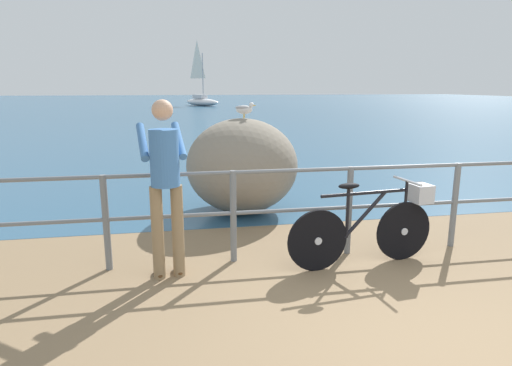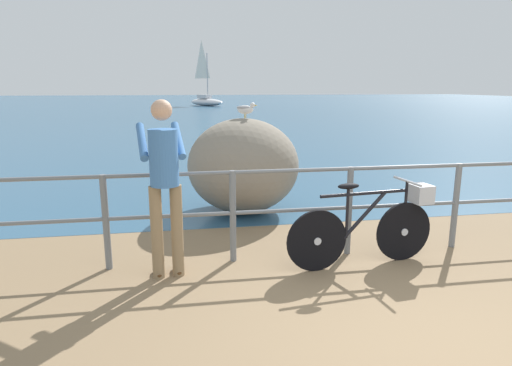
{
  "view_description": "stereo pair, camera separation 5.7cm",
  "coord_description": "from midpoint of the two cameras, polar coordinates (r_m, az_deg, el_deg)",
  "views": [
    {
      "loc": [
        -1.9,
        -2.54,
        1.9
      ],
      "look_at": [
        -1.01,
        2.43,
        0.79
      ],
      "focal_mm": 30.89,
      "sensor_mm": 36.0,
      "label": 1
    },
    {
      "loc": [
        -1.84,
        -2.55,
        1.9
      ],
      "look_at": [
        -1.01,
        2.43,
        0.79
      ],
      "focal_mm": 30.89,
      "sensor_mm": 36.0,
      "label": 2
    }
  ],
  "objects": [
    {
      "name": "sea_surface",
      "position": [
        50.81,
        -8.19,
        10.21
      ],
      "size": [
        120.0,
        90.0,
        0.01
      ],
      "primitive_type": "cube",
      "color": "#2D5675",
      "rests_on": "ground_plane"
    },
    {
      "name": "ground_plane",
      "position": [
        22.7,
        -5.46,
        7.49
      ],
      "size": [
        120.0,
        120.0,
        0.1
      ],
      "primitive_type": "cube",
      "color": "#846B4C"
    },
    {
      "name": "bicycle",
      "position": [
        4.92,
        14.8,
        -4.95
      ],
      "size": [
        1.69,
        0.48,
        0.92
      ],
      "rotation": [
        0.0,
        0.0,
        0.12
      ],
      "color": "black",
      "rests_on": "ground_plane"
    },
    {
      "name": "seagull",
      "position": [
        6.66,
        -1.77,
        9.59
      ],
      "size": [
        0.32,
        0.24,
        0.23
      ],
      "rotation": [
        0.0,
        0.0,
        5.72
      ],
      "color": "gold",
      "rests_on": "breakwater_boulder_main"
    },
    {
      "name": "breakwater_boulder_main",
      "position": [
        6.7,
        -2.05,
        2.26
      ],
      "size": [
        1.69,
        1.69,
        1.43
      ],
      "color": "gray",
      "rests_on": "ground"
    },
    {
      "name": "person_at_railing",
      "position": [
        4.39,
        -12.03,
        0.24
      ],
      "size": [
        0.51,
        0.66,
        1.78
      ],
      "rotation": [
        0.0,
        0.0,
        1.72
      ],
      "color": "#8C7251",
      "rests_on": "ground_plane"
    },
    {
      "name": "sailboat",
      "position": [
        43.48,
        -7.1,
        10.81
      ],
      "size": [
        3.7,
        4.29,
        6.16
      ],
      "rotation": [
        0.0,
        0.0,
        5.36
      ],
      "color": "white",
      "rests_on": "sea_surface"
    },
    {
      "name": "promenade_railing",
      "position": [
        5.1,
        11.69,
        -2.19
      ],
      "size": [
        8.05,
        0.07,
        1.02
      ],
      "color": "slate",
      "rests_on": "ground_plane"
    }
  ]
}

